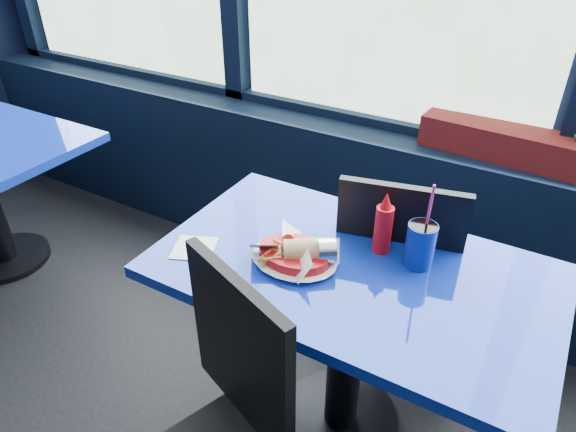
% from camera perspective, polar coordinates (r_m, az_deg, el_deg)
% --- Properties ---
extents(window_sill, '(5.00, 0.26, 0.80)m').
position_cam_1_polar(window_sill, '(2.53, 8.51, 0.95)').
color(window_sill, black).
rests_on(window_sill, ground).
extents(near_table, '(1.20, 0.70, 0.75)m').
position_cam_1_polar(near_table, '(1.69, 6.81, -10.42)').
color(near_table, black).
rests_on(near_table, ground).
extents(chair_near_back, '(0.51, 0.52, 0.95)m').
position_cam_1_polar(chair_near_back, '(1.92, 13.40, -6.04)').
color(chair_near_back, black).
rests_on(chair_near_back, ground).
extents(planter_box, '(0.65, 0.21, 0.13)m').
position_cam_1_polar(planter_box, '(2.23, 22.73, 7.61)').
color(planter_box, maroon).
rests_on(planter_box, window_sill).
extents(food_basket, '(0.27, 0.26, 0.09)m').
position_cam_1_polar(food_basket, '(1.56, 0.90, -4.17)').
color(food_basket, '#B70C10').
rests_on(food_basket, near_table).
extents(ketchup_bottle, '(0.06, 0.06, 0.21)m').
position_cam_1_polar(ketchup_bottle, '(1.60, 10.56, -1.09)').
color(ketchup_bottle, '#B70C10').
rests_on(ketchup_bottle, near_table).
extents(soda_cup, '(0.09, 0.09, 0.30)m').
position_cam_1_polar(soda_cup, '(1.58, 14.50, -3.04)').
color(soda_cup, navy).
rests_on(soda_cup, near_table).
extents(napkin, '(0.17, 0.17, 0.00)m').
position_cam_1_polar(napkin, '(1.66, -10.38, -3.52)').
color(napkin, white).
rests_on(napkin, near_table).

